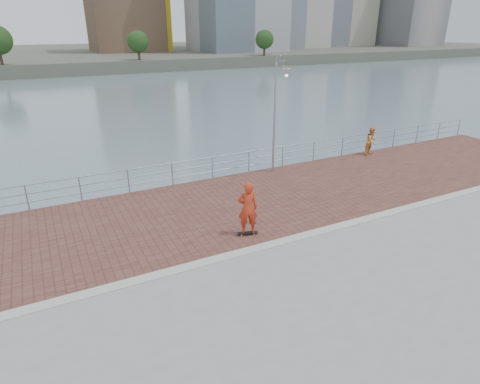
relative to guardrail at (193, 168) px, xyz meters
name	(u,v)px	position (x,y,z in m)	size (l,w,h in m)	color
water	(265,295)	(0.00, -7.00, -2.69)	(400.00, 400.00, 0.00)	slate
seawall	(367,371)	(0.00, -12.00, -1.69)	(40.00, 24.00, 2.00)	gray
brick_lane	(223,207)	(0.00, -3.40, -0.68)	(40.00, 6.80, 0.02)	brown
curb	(267,246)	(0.00, -7.00, -0.66)	(40.00, 0.40, 0.06)	#B7B5AD
far_shore	(48,55)	(0.00, 115.50, -1.44)	(320.00, 95.00, 2.50)	#4C5142
guardrail	(193,168)	(0.00, 0.00, 0.00)	(39.06, 0.06, 1.13)	#8C9EA8
street_lamp	(280,96)	(4.23, -0.90, 3.23)	(0.40, 1.17, 5.52)	gray
skateboard	(248,233)	(-0.18, -5.96, -0.61)	(0.75, 0.41, 0.08)	black
skateboarder	(248,208)	(-0.18, -5.96, 0.38)	(0.71, 0.46, 1.94)	red
bystander	(371,141)	(10.85, -0.62, 0.14)	(0.79, 0.61, 1.62)	#DD8E41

